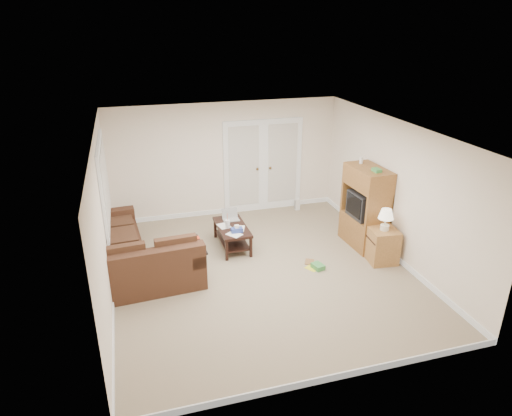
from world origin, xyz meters
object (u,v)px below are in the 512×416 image
object	(u,v)px
sectional_sofa	(130,255)
tv_armoire	(365,207)
side_cabinet	(383,243)
coffee_table	(232,235)

from	to	relation	value
sectional_sofa	tv_armoire	size ratio (longest dim) A/B	1.59
sectional_sofa	side_cabinet	bearing A→B (deg)	-15.69
side_cabinet	tv_armoire	bearing A→B (deg)	96.57
tv_armoire	sectional_sofa	bearing A→B (deg)	175.19
coffee_table	side_cabinet	world-z (taller)	side_cabinet
sectional_sofa	side_cabinet	world-z (taller)	side_cabinet
tv_armoire	side_cabinet	bearing A→B (deg)	-92.16
coffee_table	tv_armoire	bearing A→B (deg)	-14.56
sectional_sofa	coffee_table	size ratio (longest dim) A/B	2.47
sectional_sofa	tv_armoire	bearing A→B (deg)	-6.47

